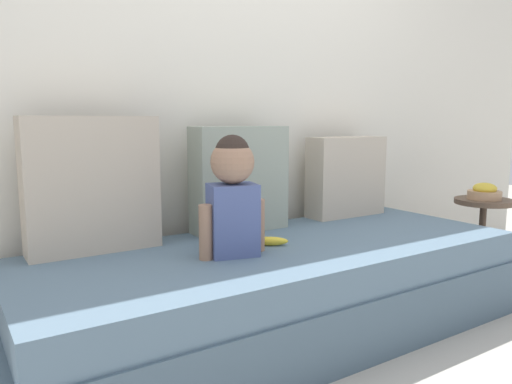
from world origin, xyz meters
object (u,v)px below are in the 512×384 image
(throw_pillow_left, at_px, (92,185))
(fruit_bowl, at_px, (485,192))
(banana, at_px, (269,241))
(throw_pillow_center, at_px, (240,179))
(toddler, at_px, (233,192))
(side_table, at_px, (483,219))
(couch, at_px, (280,290))
(throw_pillow_right, at_px, (346,176))

(throw_pillow_left, relative_size, fruit_bowl, 2.92)
(banana, bearing_deg, throw_pillow_center, 81.70)
(toddler, bearing_deg, throw_pillow_center, 55.36)
(throw_pillow_center, bearing_deg, banana, -98.30)
(toddler, bearing_deg, throw_pillow_left, 140.90)
(side_table, bearing_deg, throw_pillow_center, 165.69)
(couch, bearing_deg, side_table, -1.22)
(toddler, bearing_deg, banana, 11.52)
(throw_pillow_center, relative_size, banana, 3.08)
(throw_pillow_center, xyz_separation_m, banana, (-0.05, -0.33, -0.24))
(throw_pillow_right, xyz_separation_m, fruit_bowl, (0.78, -0.38, -0.11))
(banana, bearing_deg, couch, -20.62)
(toddler, height_order, fruit_bowl, toddler)
(couch, relative_size, throw_pillow_left, 4.09)
(throw_pillow_left, distance_m, toddler, 0.60)
(throw_pillow_right, bearing_deg, toddler, -159.05)
(couch, xyz_separation_m, fruit_bowl, (1.50, -0.03, 0.33))
(throw_pillow_left, bearing_deg, banana, -26.29)
(couch, distance_m, toddler, 0.54)
(fruit_bowl, bearing_deg, toddler, 179.77)
(throw_pillow_left, xyz_separation_m, fruit_bowl, (2.23, -0.38, -0.16))
(throw_pillow_right, bearing_deg, couch, -154.07)
(throw_pillow_left, xyz_separation_m, throw_pillow_right, (1.45, 0.00, -0.06))
(throw_pillow_left, distance_m, side_table, 2.28)
(throw_pillow_left, xyz_separation_m, throw_pillow_center, (0.72, 0.00, -0.02))
(fruit_bowl, bearing_deg, side_table, -1.79)
(throw_pillow_left, bearing_deg, couch, -25.93)
(throw_pillow_right, height_order, fruit_bowl, throw_pillow_right)
(couch, bearing_deg, throw_pillow_left, 154.07)
(side_table, height_order, fruit_bowl, fruit_bowl)
(couch, xyz_separation_m, toddler, (-0.26, -0.02, 0.48))
(side_table, bearing_deg, banana, 178.15)
(couch, bearing_deg, fruit_bowl, -1.22)
(couch, relative_size, throw_pillow_center, 4.45)
(couch, bearing_deg, throw_pillow_right, 25.93)
(toddler, xyz_separation_m, banana, (0.21, 0.04, -0.24))
(side_table, xyz_separation_m, fruit_bowl, (-0.00, 0.00, 0.16))
(throw_pillow_center, bearing_deg, throw_pillow_left, 180.00)
(couch, bearing_deg, throw_pillow_center, 90.00)
(banana, height_order, side_table, side_table)
(toddler, xyz_separation_m, fruit_bowl, (1.76, -0.01, -0.14))
(throw_pillow_left, bearing_deg, side_table, -9.77)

